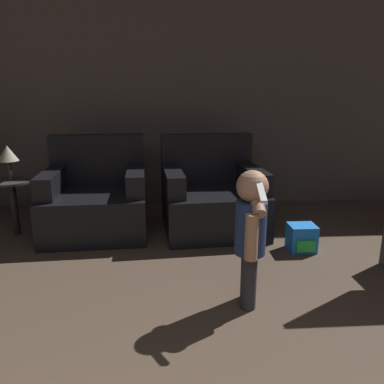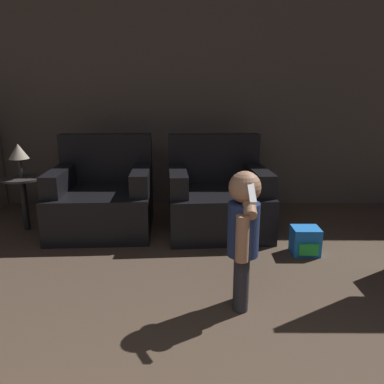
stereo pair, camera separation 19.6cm
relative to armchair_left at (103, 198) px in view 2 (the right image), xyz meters
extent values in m
cube|color=#51493F|center=(0.70, 0.88, 1.00)|extent=(8.40, 0.05, 2.60)
cube|color=black|center=(0.00, -0.06, -0.10)|extent=(0.97, 0.94, 0.40)
cube|color=black|center=(-0.02, 0.31, 0.34)|extent=(0.93, 0.21, 0.49)
cube|color=black|center=(-0.37, -0.08, 0.20)|extent=(0.20, 0.74, 0.20)
cube|color=black|center=(0.38, -0.04, 0.20)|extent=(0.20, 0.74, 0.20)
cube|color=black|center=(1.11, -0.06, -0.10)|extent=(0.98, 0.96, 0.40)
cube|color=black|center=(1.08, 0.31, 0.34)|extent=(0.93, 0.23, 0.49)
cube|color=black|center=(0.73, -0.09, 0.20)|extent=(0.22, 0.74, 0.20)
cube|color=black|center=(1.48, -0.03, 0.20)|extent=(0.22, 0.74, 0.20)
cylinder|color=#28282D|center=(1.18, -1.34, -0.13)|extent=(0.09, 0.09, 0.34)
cylinder|color=#28282D|center=(1.16, -1.44, -0.13)|extent=(0.09, 0.09, 0.34)
cylinder|color=navy|center=(1.17, -1.39, 0.20)|extent=(0.19, 0.19, 0.33)
sphere|color=#A37556|center=(1.17, -1.39, 0.46)|extent=(0.19, 0.19, 0.19)
cylinder|color=#A37556|center=(1.15, -1.51, 0.19)|extent=(0.08, 0.08, 0.27)
cylinder|color=#A37556|center=(1.19, -1.39, 0.39)|extent=(0.08, 0.28, 0.20)
cube|color=white|center=(1.19, -1.51, 0.46)|extent=(0.04, 0.16, 0.10)
cube|color=blue|center=(1.79, -0.60, -0.19)|extent=(0.22, 0.19, 0.22)
cube|color=green|center=(1.79, -0.71, -0.23)|extent=(0.15, 0.02, 0.10)
cylinder|color=black|center=(-0.74, -0.06, -0.06)|extent=(0.06, 0.06, 0.50)
cylinder|color=#2D2B28|center=(-0.74, -0.06, 0.20)|extent=(0.36, 0.36, 0.02)
cylinder|color=#262626|center=(-0.74, -0.06, 0.30)|extent=(0.04, 0.04, 0.18)
cone|color=#9E937F|center=(-0.74, -0.06, 0.46)|extent=(0.18, 0.18, 0.14)
camera|label=1|loc=(0.68, -3.47, 0.98)|focal=35.00mm
camera|label=2|loc=(0.88, -3.48, 0.98)|focal=35.00mm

